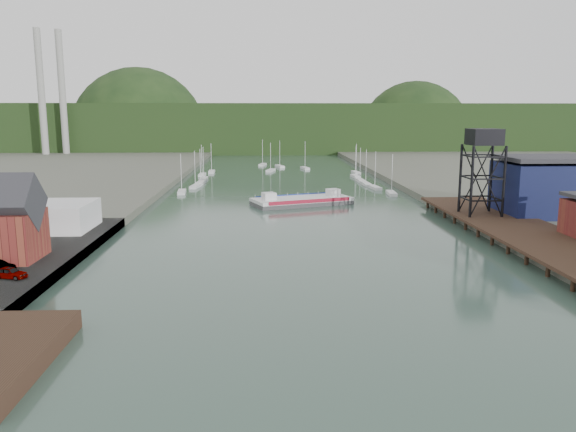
{
  "coord_description": "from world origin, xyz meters",
  "views": [
    {
      "loc": [
        -5.87,
        -44.74,
        20.92
      ],
      "look_at": [
        -1.78,
        47.52,
        4.0
      ],
      "focal_mm": 35.0,
      "sensor_mm": 36.0,
      "label": 1
    }
  ],
  "objects": [
    {
      "name": "ground",
      "position": [
        0.0,
        0.0,
        0.0
      ],
      "size": [
        600.0,
        600.0,
        0.0
      ],
      "primitive_type": "plane",
      "color": "#2B423A",
      "rests_on": "ground"
    },
    {
      "name": "blue_shed",
      "position": [
        50.0,
        60.0,
        7.06
      ],
      "size": [
        20.5,
        14.5,
        11.3
      ],
      "color": "black",
      "rests_on": "east_land"
    },
    {
      "name": "marina_sailboats",
      "position": [
        0.08,
        138.46,
        0.35
      ],
      "size": [
        57.71,
        92.65,
        0.9
      ],
      "color": "silver",
      "rests_on": "ground"
    },
    {
      "name": "distant_hills",
      "position": [
        -3.98,
        301.35,
        10.38
      ],
      "size": [
        500.0,
        120.0,
        80.0
      ],
      "color": "black",
      "rests_on": "ground"
    },
    {
      "name": "chain_ferry",
      "position": [
        3.05,
        83.94,
        0.94
      ],
      "size": [
        24.42,
        16.36,
        3.27
      ],
      "rotation": [
        0.0,
        0.0,
        0.35
      ],
      "color": "#444446",
      "rests_on": "ground"
    },
    {
      "name": "lift_tower",
      "position": [
        35.0,
        58.0,
        15.65
      ],
      "size": [
        6.5,
        6.5,
        16.0
      ],
      "color": "black",
      "rests_on": "east_pier"
    },
    {
      "name": "white_shed",
      "position": [
        -44.0,
        50.0,
        3.85
      ],
      "size": [
        18.0,
        12.0,
        4.5
      ],
      "primitive_type": "cube",
      "color": "silver",
      "rests_on": "west_quay"
    },
    {
      "name": "car_west_a",
      "position": [
        -36.01,
        20.92,
        2.3
      ],
      "size": [
        4.39,
        2.74,
        1.39
      ],
      "primitive_type": "imported",
      "rotation": [
        0.0,
        0.0,
        1.28
      ],
      "color": "#999999",
      "rests_on": "west_quay"
    },
    {
      "name": "east_pier",
      "position": [
        37.0,
        45.0,
        1.9
      ],
      "size": [
        14.0,
        70.0,
        2.45
      ],
      "color": "black",
      "rests_on": "ground"
    },
    {
      "name": "smokestacks",
      "position": [
        -106.0,
        232.5,
        30.0
      ],
      "size": [
        11.2,
        8.2,
        60.0
      ],
      "color": "#989893",
      "rests_on": "ground"
    }
  ]
}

